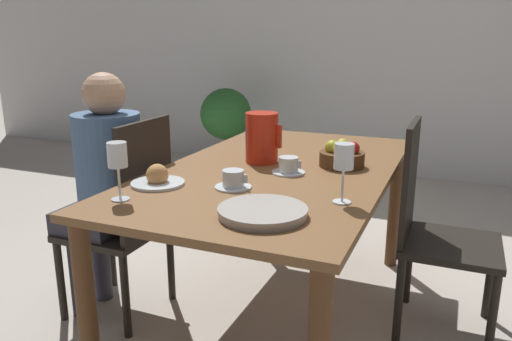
# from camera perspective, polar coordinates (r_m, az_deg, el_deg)

# --- Properties ---
(ground_plane) EXTENTS (20.00, 20.00, 0.00)m
(ground_plane) POSITION_cam_1_polar(r_m,az_deg,el_deg) (2.52, 2.36, -16.30)
(ground_plane) COLOR beige
(wall_back) EXTENTS (10.00, 0.06, 2.60)m
(wall_back) POSITION_cam_1_polar(r_m,az_deg,el_deg) (4.93, 14.63, 14.52)
(wall_back) COLOR white
(wall_back) RESTS_ON ground_plane
(dining_table) EXTENTS (0.97, 1.72, 0.75)m
(dining_table) POSITION_cam_1_polar(r_m,az_deg,el_deg) (2.25, 2.54, -2.04)
(dining_table) COLOR brown
(dining_table) RESTS_ON ground_plane
(chair_person_side) EXTENTS (0.42, 0.42, 0.96)m
(chair_person_side) POSITION_cam_1_polar(r_m,az_deg,el_deg) (2.41, -14.48, -5.21)
(chair_person_side) COLOR black
(chair_person_side) RESTS_ON ground_plane
(chair_opposite) EXTENTS (0.42, 0.42, 0.96)m
(chair_opposite) POSITION_cam_1_polar(r_m,az_deg,el_deg) (2.37, 19.61, -6.05)
(chair_opposite) COLOR black
(chair_opposite) RESTS_ON ground_plane
(person_seated) EXTENTS (0.39, 0.41, 1.16)m
(person_seated) POSITION_cam_1_polar(r_m,az_deg,el_deg) (2.40, -16.89, -0.74)
(person_seated) COLOR #33333D
(person_seated) RESTS_ON ground_plane
(red_pitcher) EXTENTS (0.17, 0.15, 0.23)m
(red_pitcher) POSITION_cam_1_polar(r_m,az_deg,el_deg) (2.29, 0.66, 3.79)
(red_pitcher) COLOR red
(red_pitcher) RESTS_ON dining_table
(wine_glass_water) EXTENTS (0.07, 0.07, 0.21)m
(wine_glass_water) POSITION_cam_1_polar(r_m,az_deg,el_deg) (1.74, 10.00, 1.30)
(wine_glass_water) COLOR white
(wine_glass_water) RESTS_ON dining_table
(wine_glass_juice) EXTENTS (0.07, 0.07, 0.21)m
(wine_glass_juice) POSITION_cam_1_polar(r_m,az_deg,el_deg) (1.81, -15.55, 1.37)
(wine_glass_juice) COLOR white
(wine_glass_juice) RESTS_ON dining_table
(teacup_near_person) EXTENTS (0.14, 0.14, 0.07)m
(teacup_near_person) POSITION_cam_1_polar(r_m,az_deg,el_deg) (1.91, -2.62, -1.13)
(teacup_near_person) COLOR silver
(teacup_near_person) RESTS_ON dining_table
(teacup_across) EXTENTS (0.14, 0.14, 0.07)m
(teacup_across) POSITION_cam_1_polar(r_m,az_deg,el_deg) (2.12, 3.73, 0.48)
(teacup_across) COLOR silver
(teacup_across) RESTS_ON dining_table
(serving_tray) EXTENTS (0.29, 0.29, 0.03)m
(serving_tray) POSITION_cam_1_polar(r_m,az_deg,el_deg) (1.62, 0.77, -4.76)
(serving_tray) COLOR #B7B2A8
(serving_tray) RESTS_ON dining_table
(bread_plate) EXTENTS (0.21, 0.21, 0.09)m
(bread_plate) POSITION_cam_1_polar(r_m,az_deg,el_deg) (1.99, -11.19, -0.92)
(bread_plate) COLOR silver
(bread_plate) RESTS_ON dining_table
(fruit_bowl) EXTENTS (0.20, 0.20, 0.12)m
(fruit_bowl) POSITION_cam_1_polar(r_m,az_deg,el_deg) (2.26, 9.77, 1.65)
(fruit_bowl) COLOR brown
(fruit_bowl) RESTS_ON dining_table
(potted_plant) EXTENTS (0.49, 0.49, 0.83)m
(potted_plant) POSITION_cam_1_polar(r_m,az_deg,el_deg) (4.82, -3.47, 6.12)
(potted_plant) COLOR beige
(potted_plant) RESTS_ON ground_plane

